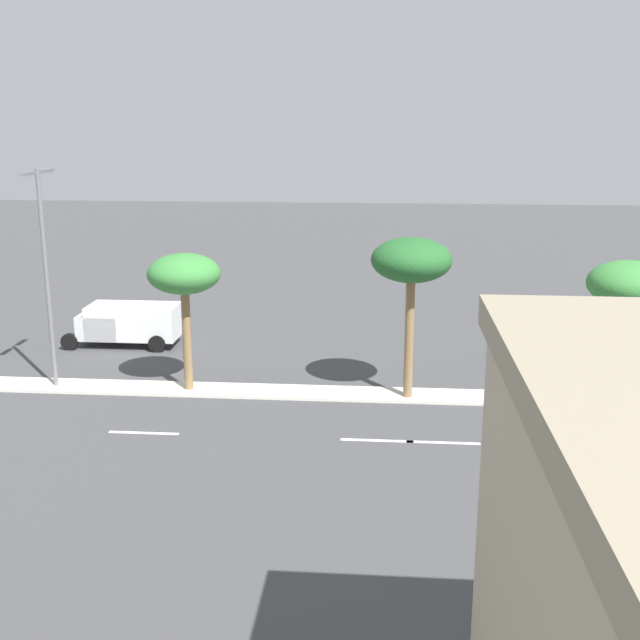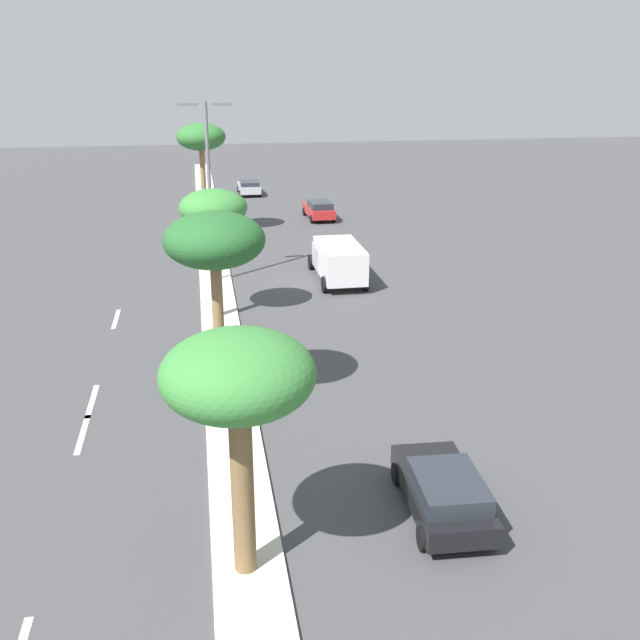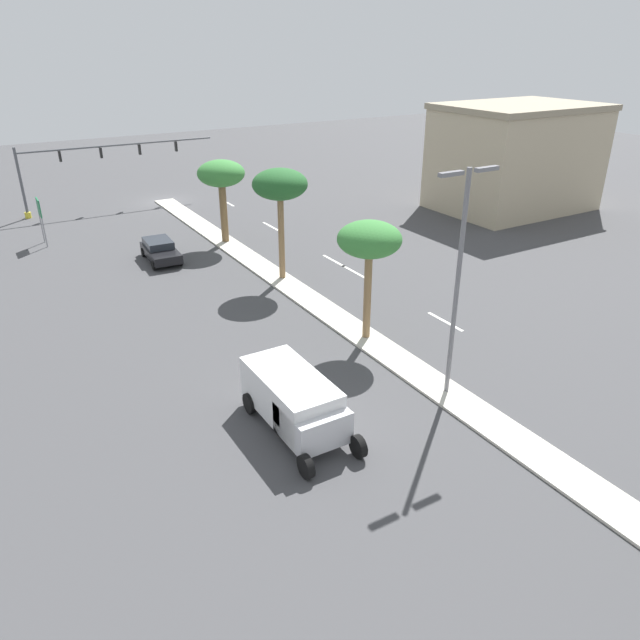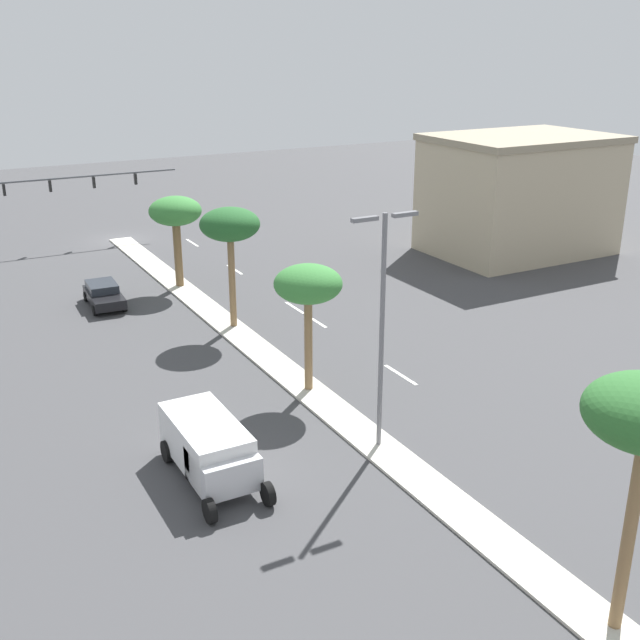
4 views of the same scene
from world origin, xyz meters
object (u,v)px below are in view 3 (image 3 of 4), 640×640
at_px(street_lamp_inboard, 459,269).
at_px(box_truck, 296,402).
at_px(commercial_building, 515,157).
at_px(palm_tree_rear, 280,186).
at_px(palm_tree_left, 369,241).
at_px(sedan_black_far, 160,250).
at_px(palm_tree_far, 221,175).
at_px(traffic_signal_gantry, 81,165).
at_px(directional_road_sign, 40,212).

distance_m(street_lamp_inboard, box_truck, 8.44).
bearing_deg(commercial_building, palm_tree_rear, 11.47).
relative_size(palm_tree_rear, palm_tree_left, 1.14).
height_order(street_lamp_inboard, box_truck, street_lamp_inboard).
bearing_deg(sedan_black_far, street_lamp_inboard, 103.12).
bearing_deg(palm_tree_far, commercial_building, 172.10).
height_order(commercial_building, street_lamp_inboard, street_lamp_inboard).
bearing_deg(box_truck, palm_tree_far, -106.22).
bearing_deg(traffic_signal_gantry, palm_tree_rear, 106.52).
bearing_deg(commercial_building, sedan_black_far, -4.01).
relative_size(palm_tree_rear, box_truck, 1.16).
xyz_separation_m(palm_tree_left, street_lamp_inboard, (-0.02, 6.20, 0.55)).
bearing_deg(sedan_black_far, palm_tree_left, 107.47).
relative_size(directional_road_sign, palm_tree_left, 0.57).
bearing_deg(street_lamp_inboard, sedan_black_far, -76.88).
relative_size(directional_road_sign, box_truck, 0.58).
bearing_deg(traffic_signal_gantry, directional_road_sign, 60.66).
bearing_deg(palm_tree_rear, palm_tree_far, -88.81).
distance_m(palm_tree_rear, palm_tree_left, 9.87).
distance_m(palm_tree_rear, box_truck, 17.32).
bearing_deg(street_lamp_inboard, directional_road_sign, -69.29).
xyz_separation_m(palm_tree_far, street_lamp_inboard, (0.00, 25.13, 0.71)).
distance_m(palm_tree_left, street_lamp_inboard, 6.23).
relative_size(commercial_building, street_lamp_inboard, 1.40).
bearing_deg(street_lamp_inboard, box_truck, -8.45).
relative_size(directional_road_sign, palm_tree_far, 0.57).
bearing_deg(palm_tree_far, traffic_signal_gantry, -65.30).
relative_size(street_lamp_inboard, sedan_black_far, 2.18).
distance_m(palm_tree_rear, sedan_black_far, 10.93).
bearing_deg(commercial_building, palm_tree_left, 29.65).
bearing_deg(traffic_signal_gantry, sedan_black_far, 95.23).
height_order(directional_road_sign, sedan_black_far, directional_road_sign).
xyz_separation_m(directional_road_sign, box_truck, (-4.98, 30.67, -1.26)).
bearing_deg(sedan_black_far, palm_tree_rear, 126.77).
distance_m(traffic_signal_gantry, palm_tree_rear, 25.58).
xyz_separation_m(palm_tree_left, sedan_black_far, (5.50, -17.49, -4.55)).
xyz_separation_m(traffic_signal_gantry, street_lamp_inboard, (-7.06, 40.48, 1.80)).
bearing_deg(palm_tree_rear, traffic_signal_gantry, -73.48).
height_order(palm_tree_rear, palm_tree_left, palm_tree_rear).
relative_size(sedan_black_far, box_truck, 0.74).
distance_m(palm_tree_far, palm_tree_rear, 9.14).
height_order(palm_tree_far, street_lamp_inboard, street_lamp_inboard).
distance_m(directional_road_sign, sedan_black_far, 10.46).
height_order(commercial_building, box_truck, commercial_building).
relative_size(traffic_signal_gantry, street_lamp_inboard, 1.80).
distance_m(palm_tree_left, box_truck, 9.58).
height_order(commercial_building, sedan_black_far, commercial_building).
xyz_separation_m(traffic_signal_gantry, palm_tree_left, (-7.04, 34.28, 1.25)).
xyz_separation_m(commercial_building, palm_tree_far, (26.72, -3.71, 0.55)).
height_order(directional_road_sign, palm_tree_left, palm_tree_left).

